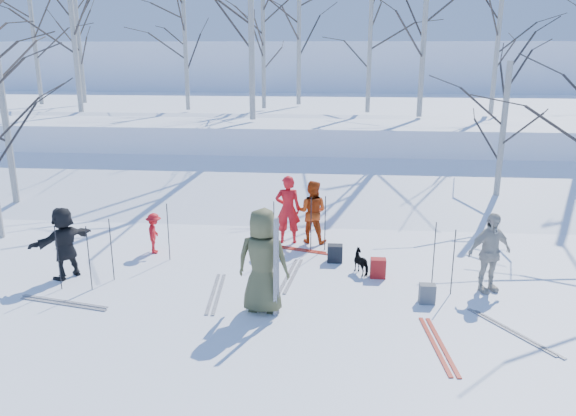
# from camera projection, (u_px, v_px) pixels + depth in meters

# --- Properties ---
(ground) EXTENTS (120.00, 120.00, 0.00)m
(ground) POSITION_uv_depth(u_px,v_px,m) (281.00, 291.00, 11.24)
(ground) COLOR white
(ground) RESTS_ON ground
(snow_ramp) EXTENTS (70.00, 9.49, 4.12)m
(snow_ramp) POSITION_uv_depth(u_px,v_px,m) (303.00, 195.00, 17.90)
(snow_ramp) COLOR white
(snow_ramp) RESTS_ON ground
(snow_plateau) EXTENTS (70.00, 18.00, 2.20)m
(snow_plateau) POSITION_uv_depth(u_px,v_px,m) (316.00, 126.00, 27.23)
(snow_plateau) COLOR white
(snow_plateau) RESTS_ON ground
(far_hill) EXTENTS (90.00, 30.00, 6.00)m
(far_hill) POSITION_uv_depth(u_px,v_px,m) (327.00, 80.00, 47.05)
(far_hill) COLOR white
(far_hill) RESTS_ON ground
(skier_olive_center) EXTENTS (1.02, 0.73, 1.96)m
(skier_olive_center) POSITION_uv_depth(u_px,v_px,m) (263.00, 261.00, 10.14)
(skier_olive_center) COLOR #4C4D2E
(skier_olive_center) RESTS_ON ground
(skier_red_north) EXTENTS (0.64, 0.44, 1.71)m
(skier_red_north) POSITION_uv_depth(u_px,v_px,m) (288.00, 209.00, 13.80)
(skier_red_north) COLOR red
(skier_red_north) RESTS_ON ground
(skier_redor_behind) EXTENTS (0.87, 0.73, 1.57)m
(skier_redor_behind) POSITION_uv_depth(u_px,v_px,m) (312.00, 212.00, 13.85)
(skier_redor_behind) COLOR #B63A0E
(skier_redor_behind) RESTS_ON ground
(skier_red_seated) EXTENTS (0.47, 0.68, 0.97)m
(skier_red_seated) POSITION_uv_depth(u_px,v_px,m) (154.00, 233.00, 13.19)
(skier_red_seated) COLOR red
(skier_red_seated) RESTS_ON ground
(skier_cream_east) EXTENTS (1.03, 0.73, 1.62)m
(skier_cream_east) POSITION_uv_depth(u_px,v_px,m) (489.00, 253.00, 11.03)
(skier_cream_east) COLOR beige
(skier_cream_east) RESTS_ON ground
(skier_grey_west) EXTENTS (1.14, 1.45, 1.54)m
(skier_grey_west) POSITION_uv_depth(u_px,v_px,m) (64.00, 243.00, 11.72)
(skier_grey_west) COLOR black
(skier_grey_west) RESTS_ON ground
(dog) EXTENTS (0.55, 0.66, 0.51)m
(dog) POSITION_uv_depth(u_px,v_px,m) (363.00, 262.00, 12.05)
(dog) COLOR black
(dog) RESTS_ON ground
(upright_ski_left) EXTENTS (0.11, 0.17, 1.90)m
(upright_ski_left) POSITION_uv_depth(u_px,v_px,m) (275.00, 268.00, 9.88)
(upright_ski_left) COLOR silver
(upright_ski_left) RESTS_ON ground
(upright_ski_right) EXTENTS (0.09, 0.23, 1.89)m
(upright_ski_right) POSITION_uv_depth(u_px,v_px,m) (277.00, 267.00, 9.94)
(upright_ski_right) COLOR silver
(upright_ski_right) RESTS_ON ground
(ski_pair_a) EXTENTS (1.92, 2.08, 0.02)m
(ski_pair_a) POSITION_uv_depth(u_px,v_px,m) (513.00, 332.00, 9.60)
(ski_pair_a) COLOR silver
(ski_pair_a) RESTS_ON ground
(ski_pair_b) EXTENTS (0.58, 1.94, 0.02)m
(ski_pair_b) POSITION_uv_depth(u_px,v_px,m) (438.00, 345.00, 9.17)
(ski_pair_b) COLOR #B12919
(ski_pair_b) RESTS_ON ground
(ski_pair_c) EXTENTS (0.52, 1.93, 0.02)m
(ski_pair_c) POSITION_uv_depth(u_px,v_px,m) (216.00, 293.00, 11.11)
(ski_pair_c) COLOR silver
(ski_pair_c) RESTS_ON ground
(ski_pair_d) EXTENTS (0.96, 1.98, 0.02)m
(ski_pair_d) POSITION_uv_depth(u_px,v_px,m) (64.00, 303.00, 10.70)
(ski_pair_d) COLOR silver
(ski_pair_d) RESTS_ON ground
(ski_pair_e) EXTENTS (1.28, 2.01, 0.02)m
(ski_pair_e) POSITION_uv_depth(u_px,v_px,m) (290.00, 248.00, 13.59)
(ski_pair_e) COLOR #B12919
(ski_pair_e) RESTS_ON ground
(ski_pair_f) EXTENTS (0.64, 1.95, 0.02)m
(ski_pair_f) POSITION_uv_depth(u_px,v_px,m) (291.00, 276.00, 11.96)
(ski_pair_f) COLOR silver
(ski_pair_f) RESTS_ON ground
(ski_pole_a) EXTENTS (0.02, 0.02, 1.34)m
(ski_pole_a) POSITION_uv_depth(u_px,v_px,m) (274.00, 230.00, 12.86)
(ski_pole_a) COLOR black
(ski_pole_a) RESTS_ON ground
(ski_pole_b) EXTENTS (0.02, 0.02, 1.34)m
(ski_pole_b) POSITION_uv_depth(u_px,v_px,m) (89.00, 258.00, 11.13)
(ski_pole_b) COLOR black
(ski_pole_b) RESTS_ON ground
(ski_pole_c) EXTENTS (0.02, 0.02, 1.34)m
(ski_pole_c) POSITION_uv_depth(u_px,v_px,m) (325.00, 223.00, 13.32)
(ski_pole_c) COLOR black
(ski_pole_c) RESTS_ON ground
(ski_pole_d) EXTENTS (0.02, 0.02, 1.34)m
(ski_pole_d) POSITION_uv_depth(u_px,v_px,m) (112.00, 250.00, 11.59)
(ski_pole_d) COLOR black
(ski_pole_d) RESTS_ON ground
(ski_pole_e) EXTENTS (0.02, 0.02, 1.34)m
(ski_pole_e) POSITION_uv_depth(u_px,v_px,m) (453.00, 262.00, 10.91)
(ski_pole_e) COLOR black
(ski_pole_e) RESTS_ON ground
(ski_pole_f) EXTENTS (0.02, 0.02, 1.34)m
(ski_pole_f) POSITION_uv_depth(u_px,v_px,m) (311.00, 225.00, 13.23)
(ski_pole_f) COLOR black
(ski_pole_f) RESTS_ON ground
(ski_pole_g) EXTENTS (0.02, 0.02, 1.34)m
(ski_pole_g) POSITION_uv_depth(u_px,v_px,m) (434.00, 254.00, 11.37)
(ski_pole_g) COLOR black
(ski_pole_g) RESTS_ON ground
(ski_pole_h) EXTENTS (0.02, 0.02, 1.34)m
(ski_pole_h) POSITION_uv_depth(u_px,v_px,m) (58.00, 258.00, 11.14)
(ski_pole_h) COLOR black
(ski_pole_h) RESTS_ON ground
(ski_pole_i) EXTENTS (0.02, 0.02, 1.34)m
(ski_pole_i) POSITION_uv_depth(u_px,v_px,m) (168.00, 232.00, 12.70)
(ski_pole_i) COLOR black
(ski_pole_i) RESTS_ON ground
(backpack_red) EXTENTS (0.32, 0.22, 0.42)m
(backpack_red) POSITION_uv_depth(u_px,v_px,m) (378.00, 268.00, 11.84)
(backpack_red) COLOR maroon
(backpack_red) RESTS_ON ground
(backpack_grey) EXTENTS (0.30, 0.20, 0.38)m
(backpack_grey) POSITION_uv_depth(u_px,v_px,m) (427.00, 294.00, 10.66)
(backpack_grey) COLOR #55585C
(backpack_grey) RESTS_ON ground
(backpack_dark) EXTENTS (0.34, 0.24, 0.40)m
(backpack_dark) POSITION_uv_depth(u_px,v_px,m) (335.00, 253.00, 12.71)
(backpack_dark) COLOR black
(backpack_dark) RESTS_ON ground
(birch_plateau_a) EXTENTS (4.00, 4.00, 4.86)m
(birch_plateau_a) POSITION_uv_depth(u_px,v_px,m) (80.00, 48.00, 25.36)
(birch_plateau_a) COLOR silver
(birch_plateau_a) RESTS_ON snow_plateau
(birch_plateau_b) EXTENTS (4.57, 4.57, 5.68)m
(birch_plateau_b) POSITION_uv_depth(u_px,v_px,m) (34.00, 39.00, 24.63)
(birch_plateau_b) COLOR silver
(birch_plateau_b) RESTS_ON snow_plateau
(birch_plateau_c) EXTENTS (4.83, 4.83, 6.04)m
(birch_plateau_c) POSITION_uv_depth(u_px,v_px,m) (424.00, 32.00, 20.07)
(birch_plateau_c) COLOR silver
(birch_plateau_c) RESTS_ON snow_plateau
(birch_plateau_e) EXTENTS (5.41, 5.41, 6.87)m
(birch_plateau_e) POSITION_uv_depth(u_px,v_px,m) (251.00, 18.00, 19.16)
(birch_plateau_e) COLOR silver
(birch_plateau_e) RESTS_ON snow_plateau
(birch_plateau_f) EXTENTS (3.95, 3.95, 4.79)m
(birch_plateau_f) POSITION_uv_depth(u_px,v_px,m) (497.00, 50.00, 21.09)
(birch_plateau_f) COLOR silver
(birch_plateau_f) RESTS_ON snow_plateau
(birch_plateau_g) EXTENTS (3.60, 3.60, 4.29)m
(birch_plateau_g) POSITION_uv_depth(u_px,v_px,m) (186.00, 56.00, 22.61)
(birch_plateau_g) COLOR silver
(birch_plateau_g) RESTS_ON snow_plateau
(birch_plateau_h) EXTENTS (3.95, 3.95, 4.79)m
(birch_plateau_h) POSITION_uv_depth(u_px,v_px,m) (370.00, 50.00, 21.60)
(birch_plateau_h) COLOR silver
(birch_plateau_h) RESTS_ON snow_plateau
(birch_plateau_i) EXTENTS (3.80, 3.80, 4.57)m
(birch_plateau_i) POSITION_uv_depth(u_px,v_px,m) (263.00, 52.00, 23.15)
(birch_plateau_i) COLOR silver
(birch_plateau_i) RESTS_ON snow_plateau
(birch_plateau_k) EXTENTS (5.09, 5.09, 6.41)m
(birch_plateau_k) POSITION_uv_depth(u_px,v_px,m) (73.00, 28.00, 21.52)
(birch_plateau_k) COLOR silver
(birch_plateau_k) RESTS_ON snow_plateau
(birch_plateau_l) EXTENTS (4.72, 4.72, 5.88)m
(birch_plateau_l) POSITION_uv_depth(u_px,v_px,m) (299.00, 36.00, 24.54)
(birch_plateau_l) COLOR silver
(birch_plateau_l) RESTS_ON snow_plateau
(birch_edge_d) EXTENTS (4.72, 4.72, 5.89)m
(birch_edge_d) POSITION_uv_depth(u_px,v_px,m) (4.00, 111.00, 15.93)
(birch_edge_d) COLOR silver
(birch_edge_d) RESTS_ON ground
(birch_edge_e) EXTENTS (3.64, 3.64, 4.34)m
(birch_edge_e) POSITION_uv_depth(u_px,v_px,m) (502.00, 140.00, 15.88)
(birch_edge_e) COLOR silver
(birch_edge_e) RESTS_ON ground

